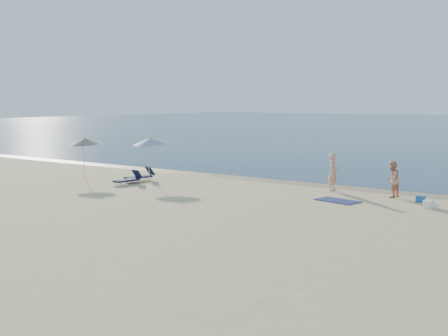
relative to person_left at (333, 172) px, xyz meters
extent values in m
cube|color=#847254|center=(-1.84, 1.41, -0.96)|extent=(240.00, 1.60, 0.00)
imported|color=#DE977D|center=(0.00, 0.00, 0.00)|extent=(0.52, 0.74, 1.93)
imported|color=tan|center=(3.05, -0.12, -0.10)|extent=(0.81, 0.95, 1.73)
cube|color=#0F1A4E|center=(1.38, -2.56, -0.95)|extent=(2.13, 1.45, 0.03)
cube|color=white|center=(5.25, -1.92, -0.80)|extent=(0.49, 0.45, 0.33)
cube|color=#205BAE|center=(4.56, -0.68, -0.82)|extent=(0.46, 0.36, 0.29)
cylinder|color=silver|center=(-10.06, -2.74, 0.16)|extent=(0.07, 0.28, 2.34)
cone|color=white|center=(-10.06, -2.52, 1.32)|extent=(2.25, 2.27, 0.56)
sphere|color=silver|center=(-10.06, -2.52, 1.52)|extent=(0.07, 0.07, 0.07)
cylinder|color=silver|center=(-13.85, -4.18, 0.11)|extent=(0.04, 0.19, 2.25)
cone|color=#C0B49E|center=(-13.85, -4.03, 1.23)|extent=(1.91, 1.93, 0.48)
sphere|color=silver|center=(-13.85, -4.03, 1.43)|extent=(0.07, 0.07, 0.07)
cube|color=#151C3A|center=(-10.56, -3.05, -0.73)|extent=(0.97, 1.66, 0.10)
cube|color=#151C3A|center=(-10.36, -2.30, -0.44)|extent=(0.66, 0.52, 0.51)
cylinder|color=#A5A5AD|center=(-10.34, -3.11, -0.85)|extent=(0.03, 0.03, 0.23)
cube|color=#141A38|center=(-10.20, -4.36, -0.74)|extent=(0.71, 1.54, 0.10)
cube|color=#141A38|center=(-10.11, -3.61, -0.47)|extent=(0.59, 0.42, 0.48)
cylinder|color=#A5A5AD|center=(-9.98, -4.38, -0.85)|extent=(0.03, 0.03, 0.22)
camera|label=1|loc=(11.56, -26.18, 3.57)|focal=45.00mm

